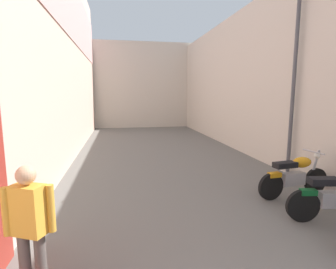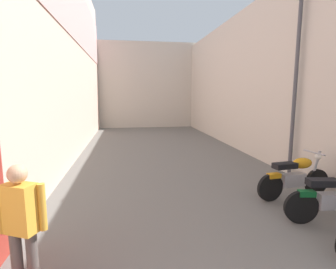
# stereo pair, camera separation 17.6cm
# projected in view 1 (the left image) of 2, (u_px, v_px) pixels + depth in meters

# --- Properties ---
(ground_plane) EXTENTS (34.44, 34.44, 0.00)m
(ground_plane) POSITION_uv_depth(u_px,v_px,m) (177.00, 175.00, 7.55)
(ground_plane) COLOR #66635E
(building_left) EXTENTS (0.45, 18.44, 7.53)m
(building_left) POSITION_uv_depth(u_px,v_px,m) (59.00, 45.00, 8.28)
(building_left) COLOR beige
(building_left) RESTS_ON ground
(building_right) EXTENTS (0.45, 18.44, 5.57)m
(building_right) POSITION_uv_depth(u_px,v_px,m) (256.00, 81.00, 9.69)
(building_right) COLOR beige
(building_right) RESTS_ON ground
(building_far_end) EXTENTS (9.37, 2.00, 5.79)m
(building_far_end) POSITION_uv_depth(u_px,v_px,m) (140.00, 86.00, 18.99)
(building_far_end) COLOR beige
(building_far_end) RESTS_ON ground
(motorcycle_fourth) EXTENTS (1.84, 0.58, 1.04)m
(motorcycle_fourth) POSITION_uv_depth(u_px,v_px,m) (295.00, 175.00, 5.93)
(motorcycle_fourth) COLOR black
(motorcycle_fourth) RESTS_ON ground
(pedestrian_mid_alley) EXTENTS (0.52, 0.33, 1.57)m
(pedestrian_mid_alley) POSITION_uv_depth(u_px,v_px,m) (30.00, 225.00, 2.80)
(pedestrian_mid_alley) COLOR #564C47
(pedestrian_mid_alley) RESTS_ON ground
(street_lamp) EXTENTS (0.79, 0.18, 4.87)m
(street_lamp) POSITION_uv_depth(u_px,v_px,m) (291.00, 74.00, 7.04)
(street_lamp) COLOR #47474C
(street_lamp) RESTS_ON ground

